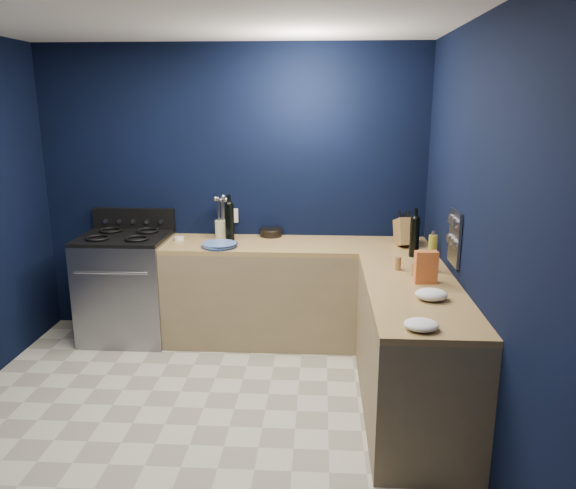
# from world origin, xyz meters

# --- Properties ---
(floor) EXTENTS (3.50, 3.50, 0.02)m
(floor) POSITION_xyz_m (0.00, 0.00, -0.01)
(floor) COLOR #B8B4A1
(floor) RESTS_ON ground
(ceiling) EXTENTS (3.50, 3.50, 0.02)m
(ceiling) POSITION_xyz_m (0.00, 0.00, 2.61)
(ceiling) COLOR silver
(ceiling) RESTS_ON ground
(wall_back) EXTENTS (3.50, 0.02, 2.60)m
(wall_back) POSITION_xyz_m (0.00, 1.76, 1.30)
(wall_back) COLOR black
(wall_back) RESTS_ON ground
(wall_right) EXTENTS (0.02, 3.50, 2.60)m
(wall_right) POSITION_xyz_m (1.76, 0.00, 1.30)
(wall_right) COLOR black
(wall_right) RESTS_ON ground
(wall_front) EXTENTS (3.50, 0.02, 2.60)m
(wall_front) POSITION_xyz_m (0.00, -1.76, 1.30)
(wall_front) COLOR black
(wall_front) RESTS_ON ground
(cab_back) EXTENTS (2.30, 0.63, 0.86)m
(cab_back) POSITION_xyz_m (0.60, 1.44, 0.43)
(cab_back) COLOR olive
(cab_back) RESTS_ON floor
(top_back) EXTENTS (2.30, 0.63, 0.04)m
(top_back) POSITION_xyz_m (0.60, 1.44, 0.88)
(top_back) COLOR brown
(top_back) RESTS_ON cab_back
(cab_right) EXTENTS (0.63, 1.67, 0.86)m
(cab_right) POSITION_xyz_m (1.44, 0.29, 0.43)
(cab_right) COLOR olive
(cab_right) RESTS_ON floor
(top_right) EXTENTS (0.63, 1.67, 0.04)m
(top_right) POSITION_xyz_m (1.44, 0.29, 0.88)
(top_right) COLOR brown
(top_right) RESTS_ON cab_right
(gas_range) EXTENTS (0.76, 0.66, 0.92)m
(gas_range) POSITION_xyz_m (-0.93, 1.42, 0.46)
(gas_range) COLOR gray
(gas_range) RESTS_ON floor
(oven_door) EXTENTS (0.59, 0.02, 0.42)m
(oven_door) POSITION_xyz_m (-0.93, 1.10, 0.45)
(oven_door) COLOR black
(oven_door) RESTS_ON gas_range
(cooktop) EXTENTS (0.76, 0.66, 0.03)m
(cooktop) POSITION_xyz_m (-0.93, 1.42, 0.94)
(cooktop) COLOR black
(cooktop) RESTS_ON gas_range
(backguard) EXTENTS (0.76, 0.06, 0.20)m
(backguard) POSITION_xyz_m (-0.93, 1.72, 1.04)
(backguard) COLOR black
(backguard) RESTS_ON gas_range
(spice_panel) EXTENTS (0.02, 0.28, 0.38)m
(spice_panel) POSITION_xyz_m (1.74, 0.55, 1.18)
(spice_panel) COLOR gray
(spice_panel) RESTS_ON wall_right
(wall_outlet) EXTENTS (0.09, 0.02, 0.13)m
(wall_outlet) POSITION_xyz_m (0.00, 1.74, 1.08)
(wall_outlet) COLOR white
(wall_outlet) RESTS_ON wall_back
(plate_stack) EXTENTS (0.35, 0.35, 0.04)m
(plate_stack) POSITION_xyz_m (-0.05, 1.27, 0.92)
(plate_stack) COLOR #4657A3
(plate_stack) RESTS_ON top_back
(ramekin) EXTENTS (0.11, 0.11, 0.03)m
(ramekin) POSITION_xyz_m (-0.45, 1.48, 0.92)
(ramekin) COLOR white
(ramekin) RESTS_ON top_back
(utensil_crock) EXTENTS (0.16, 0.16, 0.15)m
(utensil_crock) POSITION_xyz_m (-0.09, 1.64, 0.98)
(utensil_crock) COLOR #F9F9CC
(utensil_crock) RESTS_ON top_back
(wine_bottle_back) EXTENTS (0.10, 0.10, 0.33)m
(wine_bottle_back) POSITION_xyz_m (0.00, 1.51, 1.06)
(wine_bottle_back) COLOR black
(wine_bottle_back) RESTS_ON top_back
(lemon_basket) EXTENTS (0.20, 0.20, 0.08)m
(lemon_basket) POSITION_xyz_m (0.35, 1.69, 0.94)
(lemon_basket) COLOR black
(lemon_basket) RESTS_ON top_back
(knife_block) EXTENTS (0.17, 0.29, 0.29)m
(knife_block) POSITION_xyz_m (1.52, 1.42, 1.02)
(knife_block) COLOR brown
(knife_block) RESTS_ON top_back
(wine_bottle_right) EXTENTS (0.09, 0.09, 0.31)m
(wine_bottle_right) POSITION_xyz_m (1.55, 1.07, 1.05)
(wine_bottle_right) COLOR black
(wine_bottle_right) RESTS_ON top_right
(oil_bottle) EXTENTS (0.07, 0.07, 0.27)m
(oil_bottle) POSITION_xyz_m (1.61, 0.67, 1.03)
(oil_bottle) COLOR olive
(oil_bottle) RESTS_ON top_right
(spice_jar_near) EXTENTS (0.06, 0.06, 0.10)m
(spice_jar_near) POSITION_xyz_m (1.37, 0.69, 0.95)
(spice_jar_near) COLOR olive
(spice_jar_near) RESTS_ON top_right
(spice_jar_far) EXTENTS (0.06, 0.06, 0.09)m
(spice_jar_far) POSITION_xyz_m (1.47, 0.55, 0.95)
(spice_jar_far) COLOR olive
(spice_jar_far) RESTS_ON top_right
(crouton_bag) EXTENTS (0.16, 0.08, 0.22)m
(crouton_bag) POSITION_xyz_m (1.52, 0.40, 1.01)
(crouton_bag) COLOR #B41E37
(crouton_bag) RESTS_ON top_right
(towel_front) EXTENTS (0.25, 0.23, 0.07)m
(towel_front) POSITION_xyz_m (1.50, 0.06, 0.93)
(towel_front) COLOR white
(towel_front) RESTS_ON top_right
(towel_end) EXTENTS (0.24, 0.22, 0.06)m
(towel_end) POSITION_xyz_m (1.35, -0.42, 0.93)
(towel_end) COLOR white
(towel_end) RESTS_ON top_right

